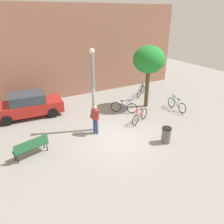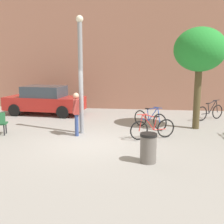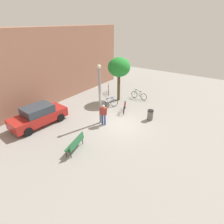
# 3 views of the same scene
# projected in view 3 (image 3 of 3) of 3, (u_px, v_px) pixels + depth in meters

# --- Properties ---
(ground_plane) EXTENTS (36.00, 36.00, 0.00)m
(ground_plane) POSITION_uv_depth(u_px,v_px,m) (119.00, 124.00, 14.30)
(ground_plane) COLOR gray
(building_facade) EXTENTS (19.77, 2.00, 6.79)m
(building_facade) POSITION_uv_depth(u_px,v_px,m) (45.00, 67.00, 17.00)
(building_facade) COLOR #9E6B56
(building_facade) RESTS_ON ground_plane
(lamppost) EXTENTS (0.28, 0.28, 4.55)m
(lamppost) POSITION_uv_depth(u_px,v_px,m) (100.00, 93.00, 13.41)
(lamppost) COLOR gray
(lamppost) RESTS_ON ground_plane
(person_by_lamppost) EXTENTS (0.40, 0.63, 1.67)m
(person_by_lamppost) POSITION_uv_depth(u_px,v_px,m) (104.00, 113.00, 13.80)
(person_by_lamppost) COLOR #334784
(person_by_lamppost) RESTS_ON ground_plane
(park_bench) EXTENTS (1.67, 0.87, 0.92)m
(park_bench) POSITION_uv_depth(u_px,v_px,m) (75.00, 143.00, 11.16)
(park_bench) COLOR #236038
(park_bench) RESTS_ON ground_plane
(plaza_tree) EXTENTS (2.12, 2.12, 4.23)m
(plaza_tree) POSITION_uv_depth(u_px,v_px,m) (119.00, 68.00, 17.18)
(plaza_tree) COLOR brown
(plaza_tree) RESTS_ON ground_plane
(bicycle_blue) EXTENTS (1.39, 1.23, 0.97)m
(bicycle_blue) POSITION_uv_depth(u_px,v_px,m) (109.00, 103.00, 16.95)
(bicycle_blue) COLOR black
(bicycle_blue) RESTS_ON ground_plane
(bicycle_black) EXTENTS (1.49, 1.11, 0.97)m
(bicycle_black) POSITION_uv_depth(u_px,v_px,m) (108.00, 90.00, 20.21)
(bicycle_black) COLOR black
(bicycle_black) RESTS_ON ground_plane
(bicycle_red) EXTENTS (1.65, 0.83, 0.97)m
(bicycle_red) POSITION_uv_depth(u_px,v_px,m) (125.00, 107.00, 16.15)
(bicycle_red) COLOR black
(bicycle_red) RESTS_ON ground_plane
(bicycle_green) EXTENTS (0.16, 1.81, 0.97)m
(bicycle_green) POSITION_uv_depth(u_px,v_px,m) (139.00, 95.00, 18.71)
(bicycle_green) COLOR black
(bicycle_green) RESTS_ON ground_plane
(parked_car_red) EXTENTS (4.33, 2.10, 1.55)m
(parked_car_red) POSITION_uv_depth(u_px,v_px,m) (39.00, 116.00, 13.90)
(parked_car_red) COLOR #AD231E
(parked_car_red) RESTS_ON ground_plane
(trash_bin) EXTENTS (0.48, 0.48, 0.85)m
(trash_bin) POSITION_uv_depth(u_px,v_px,m) (150.00, 115.00, 14.73)
(trash_bin) COLOR #66605B
(trash_bin) RESTS_ON ground_plane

